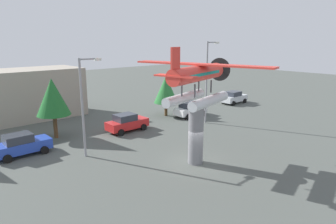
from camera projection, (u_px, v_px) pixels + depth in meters
The scene contains 12 objects.
ground_plane at pixel (195, 163), 22.10m from camera, with size 140.00×140.00×0.00m, color #4C514C.
display_pedestal at pixel (196, 134), 21.57m from camera, with size 1.10×1.10×4.45m, color slate.
floatplane_monument at pixel (198, 80), 20.76m from camera, with size 7.17×10.37×4.00m.
car_near_blue at pixel (21, 145), 23.34m from camera, with size 4.20×2.02×1.76m.
car_mid_red at pixel (127, 122), 29.60m from camera, with size 4.20×2.02×1.76m.
car_far_white at pixel (190, 109), 35.38m from camera, with size 4.20×2.02×1.76m.
car_distant_silver at pixel (234, 97), 42.62m from camera, with size 4.20×2.02×1.76m.
streetlight_primary at pixel (84, 100), 22.47m from camera, with size 1.84×0.28×7.58m.
streetlight_secondary at pixel (208, 77), 31.72m from camera, with size 1.84×0.28×8.72m.
storefront_building at pixel (20, 95), 33.76m from camera, with size 13.28×6.08×5.65m, color #9E9384.
tree_east at pixel (53, 97), 26.88m from camera, with size 3.01×3.01×5.54m.
tree_center_back at pixel (166, 90), 35.13m from camera, with size 2.87×2.87×4.79m.
Camera 1 is at (-15.35, -13.88, 8.85)m, focal length 31.90 mm.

